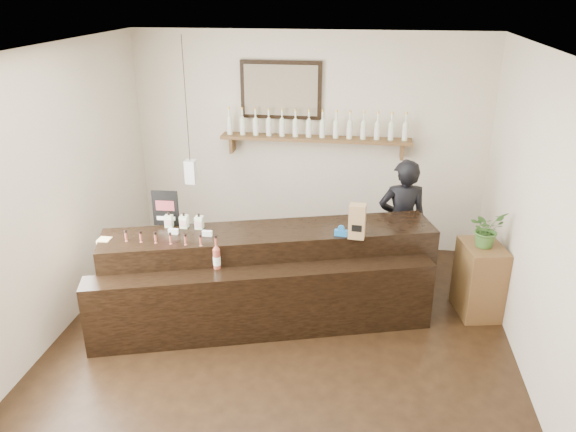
# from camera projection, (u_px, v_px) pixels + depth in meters

# --- Properties ---
(ground) EXTENTS (5.00, 5.00, 0.00)m
(ground) POSITION_uv_depth(u_px,v_px,m) (279.00, 350.00, 5.47)
(ground) COLOR black
(ground) RESTS_ON ground
(room_shell) EXTENTS (5.00, 5.00, 5.00)m
(room_shell) POSITION_uv_depth(u_px,v_px,m) (278.00, 185.00, 4.81)
(room_shell) COLOR beige
(room_shell) RESTS_ON ground
(back_wall_decor) EXTENTS (2.66, 0.96, 1.69)m
(back_wall_decor) POSITION_uv_depth(u_px,v_px,m) (297.00, 118.00, 6.98)
(back_wall_decor) COLOR brown
(back_wall_decor) RESTS_ON ground
(counter) EXTENTS (3.46, 1.86, 1.12)m
(counter) POSITION_uv_depth(u_px,v_px,m) (268.00, 280.00, 5.84)
(counter) COLOR black
(counter) RESTS_ON ground
(promo_sign) EXTENTS (0.27, 0.03, 0.38)m
(promo_sign) POSITION_uv_depth(u_px,v_px,m) (166.00, 208.00, 5.82)
(promo_sign) COLOR black
(promo_sign) RESTS_ON counter
(paper_bag) EXTENTS (0.17, 0.13, 0.35)m
(paper_bag) POSITION_uv_depth(u_px,v_px,m) (357.00, 221.00, 5.53)
(paper_bag) COLOR #9A6F4A
(paper_bag) RESTS_ON counter
(tape_dispenser) EXTENTS (0.13, 0.06, 0.11)m
(tape_dispenser) POSITION_uv_depth(u_px,v_px,m) (341.00, 232.00, 5.63)
(tape_dispenser) COLOR #175EA6
(tape_dispenser) RESTS_ON counter
(side_cabinet) EXTENTS (0.49, 0.61, 0.79)m
(side_cabinet) POSITION_uv_depth(u_px,v_px,m) (479.00, 279.00, 5.96)
(side_cabinet) COLOR brown
(side_cabinet) RESTS_ON ground
(potted_plant) EXTENTS (0.46, 0.45, 0.39)m
(potted_plant) POSITION_uv_depth(u_px,v_px,m) (487.00, 229.00, 5.73)
(potted_plant) COLOR #3D6C2B
(potted_plant) RESTS_ON side_cabinet
(shopkeeper) EXTENTS (0.69, 0.51, 1.72)m
(shopkeeper) POSITION_uv_depth(u_px,v_px,m) (402.00, 215.00, 6.40)
(shopkeeper) COLOR black
(shopkeeper) RESTS_ON ground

